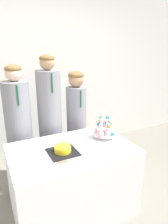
% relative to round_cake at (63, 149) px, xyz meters
% --- Properties ---
extents(wall_back, '(9.00, 0.06, 2.70)m').
position_rel_round_cake_xyz_m(wall_back, '(0.12, 1.57, 0.54)').
color(wall_back, silver).
rests_on(wall_back, ground_plane).
extents(table, '(1.22, 0.80, 0.77)m').
position_rel_round_cake_xyz_m(table, '(0.12, 0.05, -0.42)').
color(table, white).
rests_on(table, ground_plane).
extents(round_cake, '(0.28, 0.28, 0.09)m').
position_rel_round_cake_xyz_m(round_cake, '(0.00, 0.00, 0.00)').
color(round_cake, black).
rests_on(round_cake, table).
extents(cake_knife, '(0.31, 0.03, 0.01)m').
position_rel_round_cake_xyz_m(cake_knife, '(-0.01, -0.16, -0.04)').
color(cake_knife, silver).
rests_on(cake_knife, table).
extents(cupcake_stand, '(0.26, 0.26, 0.29)m').
position_rel_round_cake_xyz_m(cupcake_stand, '(0.54, 0.12, 0.09)').
color(cupcake_stand, silver).
rests_on(cupcake_stand, table).
extents(student_0, '(0.30, 0.31, 1.56)m').
position_rel_round_cake_xyz_m(student_0, '(-0.29, 0.70, -0.07)').
color(student_0, gray).
rests_on(student_0, ground_plane).
extents(student_1, '(0.29, 0.30, 1.66)m').
position_rel_round_cake_xyz_m(student_1, '(0.10, 0.70, -0.02)').
color(student_1, gray).
rests_on(student_1, ground_plane).
extents(student_2, '(0.27, 0.27, 1.46)m').
position_rel_round_cake_xyz_m(student_2, '(0.47, 0.70, -0.09)').
color(student_2, gray).
rests_on(student_2, ground_plane).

